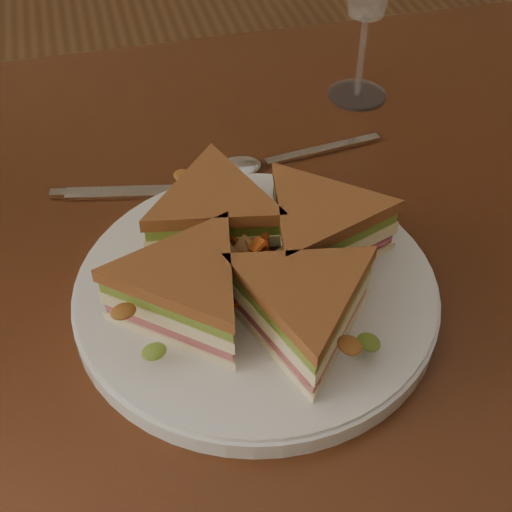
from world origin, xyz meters
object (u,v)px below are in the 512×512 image
at_px(plate, 256,292).
at_px(spoon, 259,163).
at_px(sandwich_wedges, 256,261).
at_px(table, 203,325).
at_px(knife, 154,192).

height_order(plate, spoon, plate).
bearing_deg(sandwich_wedges, table, 118.40).
xyz_separation_m(plate, sandwich_wedges, (-0.00, 0.00, 0.04)).
xyz_separation_m(spoon, knife, (-0.11, -0.02, -0.00)).
relative_size(table, knife, 5.63).
distance_m(plate, spoon, 0.19).
bearing_deg(plate, knife, 111.20).
bearing_deg(knife, table, -62.55).
height_order(sandwich_wedges, knife, sandwich_wedges).
distance_m(sandwich_wedges, knife, 0.18).
bearing_deg(spoon, sandwich_wedges, -112.15).
bearing_deg(spoon, table, -134.42).
bearing_deg(plate, spoon, 74.50).
bearing_deg(knife, spoon, 21.08).
bearing_deg(sandwich_wedges, knife, 111.20).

